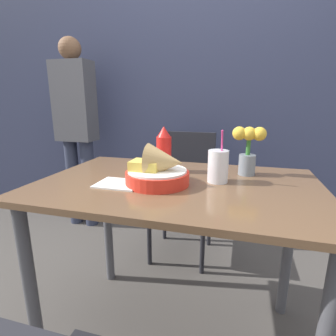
# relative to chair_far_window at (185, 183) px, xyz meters

# --- Properties ---
(ground_plane) EXTENTS (12.00, 12.00, 0.00)m
(ground_plane) POSITION_rel_chair_far_window_xyz_m (0.13, -0.79, -0.51)
(ground_plane) COLOR #4C4742
(wall_window) EXTENTS (7.00, 0.06, 2.60)m
(wall_window) POSITION_rel_chair_far_window_xyz_m (0.13, 0.51, 0.79)
(wall_window) COLOR #2D334C
(wall_window) RESTS_ON ground_plane
(dining_table) EXTENTS (1.13, 0.73, 0.77)m
(dining_table) POSITION_rel_chair_far_window_xyz_m (0.13, -0.79, 0.14)
(dining_table) COLOR brown
(dining_table) RESTS_ON ground_plane
(chair_far_window) EXTENTS (0.40, 0.40, 0.88)m
(chair_far_window) POSITION_rel_chair_far_window_xyz_m (0.00, 0.00, 0.00)
(chair_far_window) COLOR black
(chair_far_window) RESTS_ON ground_plane
(food_basket) EXTENTS (0.25, 0.25, 0.16)m
(food_basket) POSITION_rel_chair_far_window_xyz_m (0.07, -0.84, 0.32)
(food_basket) COLOR red
(food_basket) RESTS_ON dining_table
(ketchup_bottle) EXTENTS (0.07, 0.07, 0.21)m
(ketchup_bottle) POSITION_rel_chair_far_window_xyz_m (0.03, -0.64, 0.36)
(ketchup_bottle) COLOR red
(ketchup_bottle) RESTS_ON dining_table
(drink_cup) EXTENTS (0.08, 0.08, 0.21)m
(drink_cup) POSITION_rel_chair_far_window_xyz_m (0.29, -0.74, 0.32)
(drink_cup) COLOR silver
(drink_cup) RESTS_ON dining_table
(flower_vase) EXTENTS (0.14, 0.07, 0.21)m
(flower_vase) POSITION_rel_chair_far_window_xyz_m (0.40, -0.60, 0.38)
(flower_vase) COLOR gray
(flower_vase) RESTS_ON dining_table
(napkin) EXTENTS (0.17, 0.14, 0.01)m
(napkin) POSITION_rel_chair_far_window_xyz_m (-0.08, -0.88, 0.26)
(napkin) COLOR white
(napkin) RESTS_ON dining_table
(person_standing) EXTENTS (0.32, 0.18, 1.58)m
(person_standing) POSITION_rel_chair_far_window_xyz_m (-0.97, 0.16, 0.39)
(person_standing) COLOR #2D3347
(person_standing) RESTS_ON ground_plane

